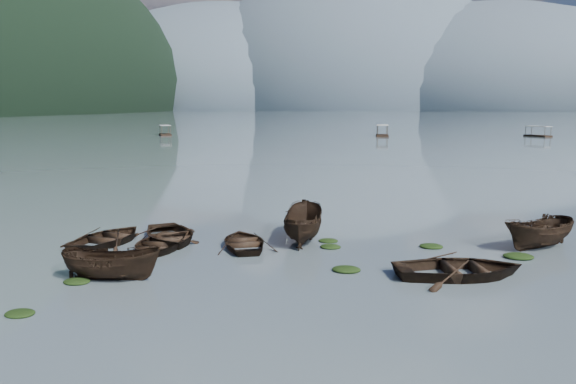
% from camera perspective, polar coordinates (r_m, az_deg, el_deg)
% --- Properties ---
extents(ground_plane, '(2400.00, 2400.00, 0.00)m').
position_cam_1_polar(ground_plane, '(18.45, -6.77, -11.82)').
color(ground_plane, slate).
extents(haze_mtn_a, '(520.00, 520.00, 280.00)m').
position_cam_1_polar(haze_mtn_a, '(954.10, -5.98, 8.35)').
color(haze_mtn_a, '#475666').
rests_on(haze_mtn_a, ground).
extents(haze_mtn_b, '(520.00, 520.00, 340.00)m').
position_cam_1_polar(haze_mtn_b, '(918.83, 6.22, 8.33)').
color(haze_mtn_b, '#475666').
rests_on(haze_mtn_b, ground).
extents(haze_mtn_c, '(520.00, 520.00, 260.00)m').
position_cam_1_polar(haze_mtn_c, '(926.39, 18.77, 7.92)').
color(haze_mtn_c, '#475666').
rests_on(haze_mtn_c, ground).
extents(rowboat_0, '(3.22, 4.40, 0.89)m').
position_cam_1_polar(rowboat_0, '(26.29, -13.01, -5.71)').
color(rowboat_0, black).
rests_on(rowboat_0, ground).
extents(rowboat_1, '(3.98, 5.00, 0.93)m').
position_cam_1_polar(rowboat_1, '(28.10, -17.73, -4.96)').
color(rowboat_1, black).
rests_on(rowboat_1, ground).
extents(rowboat_2, '(3.96, 1.74, 1.49)m').
position_cam_1_polar(rowboat_2, '(22.38, -17.43, -8.45)').
color(rowboat_2, black).
rests_on(rowboat_2, ground).
extents(rowboat_3, '(4.09, 4.72, 0.82)m').
position_cam_1_polar(rowboat_3, '(26.25, -4.45, -5.52)').
color(rowboat_3, black).
rests_on(rowboat_3, ground).
extents(rowboat_4, '(5.71, 4.69, 1.03)m').
position_cam_1_polar(rowboat_4, '(22.65, 17.00, -8.22)').
color(rowboat_4, black).
rests_on(rowboat_4, ground).
extents(rowboat_5, '(4.34, 4.07, 1.67)m').
position_cam_1_polar(rowboat_5, '(28.34, 24.12, -5.21)').
color(rowboat_5, black).
rests_on(rowboat_5, ground).
extents(rowboat_6, '(5.32, 5.70, 0.96)m').
position_cam_1_polar(rowboat_6, '(27.84, -11.93, -4.86)').
color(rowboat_6, black).
rests_on(rowboat_6, ground).
extents(rowboat_8, '(2.09, 4.89, 1.85)m').
position_cam_1_polar(rowboat_8, '(27.32, 1.47, -4.93)').
color(rowboat_8, black).
rests_on(rowboat_8, ground).
extents(weed_clump_0, '(0.95, 0.78, 0.21)m').
position_cam_1_polar(weed_clump_0, '(19.81, -25.58, -11.19)').
color(weed_clump_0, black).
rests_on(weed_clump_0, ground).
extents(weed_clump_1, '(1.00, 0.80, 0.22)m').
position_cam_1_polar(weed_clump_1, '(22.36, -20.66, -8.63)').
color(weed_clump_1, black).
rests_on(weed_clump_1, ground).
extents(weed_clump_2, '(1.14, 0.91, 0.25)m').
position_cam_1_polar(weed_clump_2, '(22.50, 5.95, -7.99)').
color(weed_clump_2, black).
rests_on(weed_clump_2, ground).
extents(weed_clump_3, '(0.96, 0.81, 0.21)m').
position_cam_1_polar(weed_clump_3, '(25.99, 4.34, -5.67)').
color(weed_clump_3, black).
rests_on(weed_clump_3, ground).
extents(weed_clump_4, '(1.28, 1.01, 0.26)m').
position_cam_1_polar(weed_clump_4, '(26.17, 22.36, -6.22)').
color(weed_clump_4, black).
rests_on(weed_clump_4, ground).
extents(weed_clump_5, '(0.94, 0.76, 0.20)m').
position_cam_1_polar(weed_clump_5, '(28.71, -13.03, -4.48)').
color(weed_clump_5, black).
rests_on(weed_clump_5, ground).
extents(weed_clump_6, '(0.95, 0.79, 0.20)m').
position_cam_1_polar(weed_clump_6, '(27.13, 4.11, -5.05)').
color(weed_clump_6, black).
rests_on(weed_clump_6, ground).
extents(weed_clump_7, '(1.07, 0.86, 0.23)m').
position_cam_1_polar(weed_clump_7, '(26.78, 14.34, -5.48)').
color(weed_clump_7, black).
rests_on(weed_clump_7, ground).
extents(pontoon_left, '(4.60, 5.97, 2.12)m').
position_cam_1_polar(pontoon_left, '(126.65, -12.36, 5.65)').
color(pontoon_left, black).
rests_on(pontoon_left, ground).
extents(pontoon_centre, '(2.83, 6.20, 2.33)m').
position_cam_1_polar(pontoon_centre, '(121.29, 9.54, 5.60)').
color(pontoon_centre, black).
rests_on(pontoon_centre, ground).
extents(pontoon_right, '(5.15, 5.77, 2.11)m').
position_cam_1_polar(pontoon_right, '(129.66, 24.03, 5.16)').
color(pontoon_right, black).
rests_on(pontoon_right, ground).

